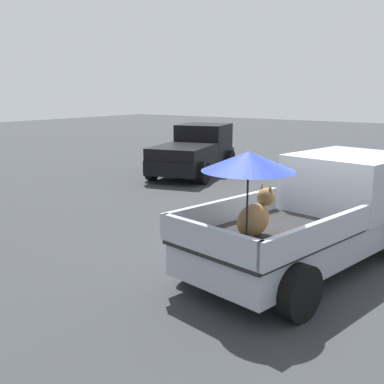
# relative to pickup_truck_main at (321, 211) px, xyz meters

# --- Properties ---
(ground_plane) EXTENTS (80.00, 80.00, 0.00)m
(ground_plane) POSITION_rel_pickup_truck_main_xyz_m (-0.38, 0.07, -0.98)
(ground_plane) COLOR #2D3033
(pickup_truck_main) EXTENTS (5.30, 2.97, 2.24)m
(pickup_truck_main) POSITION_rel_pickup_truck_main_xyz_m (0.00, 0.00, 0.00)
(pickup_truck_main) COLOR black
(pickup_truck_main) RESTS_ON ground
(pickup_truck_red) EXTENTS (5.10, 3.13, 1.80)m
(pickup_truck_red) POSITION_rel_pickup_truck_main_xyz_m (6.31, 7.26, -0.10)
(pickup_truck_red) COLOR black
(pickup_truck_red) RESTS_ON ground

